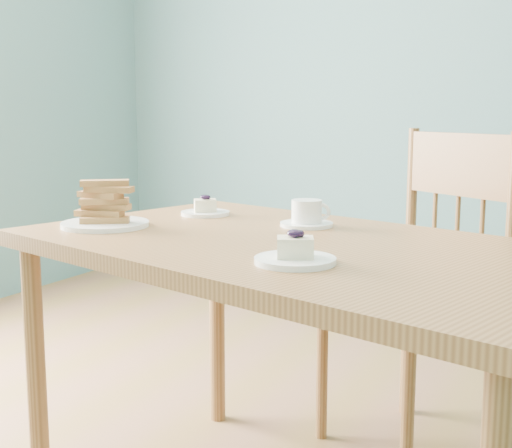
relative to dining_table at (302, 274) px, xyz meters
The scene contains 7 objects.
room 0.68m from the dining_table, 86.67° to the left, with size 5.01×5.01×2.71m.
dining_table is the anchor object (origin of this frame).
dining_chair 0.68m from the dining_table, 78.85° to the left, with size 0.63×0.62×1.02m.
cheesecake_plate_near 0.25m from the dining_table, 69.71° to the right, with size 0.17×0.17×0.07m.
cheesecake_plate_far 0.53m from the dining_table, 148.17° to the left, with size 0.15×0.15×0.06m.
coffee_cup 0.27m from the dining_table, 111.00° to the left, with size 0.15×0.15×0.07m.
biscotti_plate 0.59m from the dining_table, behind, with size 0.24×0.24×0.13m.
Camera 1 is at (0.67, -1.70, 1.09)m, focal length 50.00 mm.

